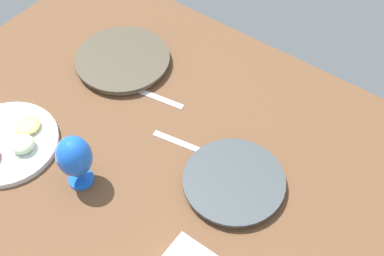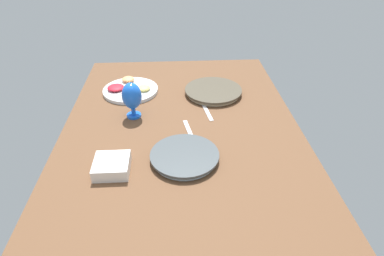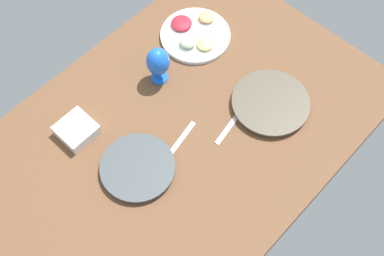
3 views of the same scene
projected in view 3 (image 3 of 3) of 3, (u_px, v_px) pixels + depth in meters
The scene contains 8 objects.
ground_plane at pixel (173, 139), 184.68cm from camera, with size 160.00×104.00×4.00cm, color brown.
dinner_plate_left at pixel (271, 103), 188.21cm from camera, with size 29.49×29.49×2.77cm.
dinner_plate_right at pixel (138, 168), 175.21cm from camera, with size 26.46×26.46×2.68cm.
fruit_platter at pixel (195, 34), 204.34cm from camera, with size 28.64×28.64×5.42cm.
hurricane_glass_blue at pixel (158, 62), 186.68cm from camera, with size 8.92×8.92×16.91cm.
square_bowl_white at pixel (76, 130), 181.30cm from camera, with size 12.73×12.73×4.68cm.
fork_by_left_plate at pixel (230, 126), 184.76cm from camera, with size 18.00×1.80×0.60cm, color silver.
fork_by_right_plate at pixel (180, 140), 181.81cm from camera, with size 18.00×1.80×0.60cm, color silver.
Camera 3 is at (58.24, 64.67, 161.09)cm, focal length 46.93 mm.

